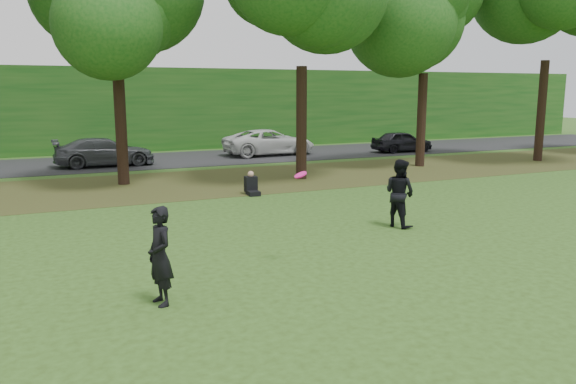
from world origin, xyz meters
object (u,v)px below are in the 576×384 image
Objects in this scene: player_left at (160,256)px; player_right at (399,193)px; frisbee at (300,175)px; seated_person at (251,186)px.

player_right reaches higher than player_left.
frisbee is (-3.91, -1.98, 1.01)m from player_right.
seated_person is at bearing 139.94° from player_left.
frisbee is (3.16, 1.04, 1.07)m from player_left.
player_right is at bearing 26.81° from frisbee.
seated_person is at bearing 76.56° from frisbee.
player_right is at bearing 102.19° from player_left.
seated_person is (-1.98, 6.12, -0.61)m from player_right.
player_right is 2.22× the size of seated_person.
seated_person is (5.09, 9.13, -0.55)m from player_left.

